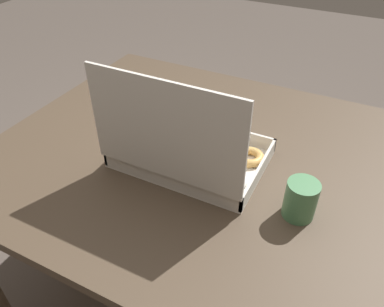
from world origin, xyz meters
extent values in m
plane|color=#564C44|center=(0.00, 0.00, 0.00)|extent=(8.00, 8.00, 0.00)
cube|color=#4C3D2D|center=(0.00, 0.00, 0.69)|extent=(1.27, 1.02, 0.03)
cylinder|color=#4C3D2D|center=(0.59, -0.46, 0.34)|extent=(0.06, 0.06, 0.68)
cube|color=silver|center=(0.04, 0.04, 0.71)|extent=(0.41, 0.28, 0.01)
cube|color=beige|center=(0.04, -0.09, 0.74)|extent=(0.41, 0.01, 0.04)
cube|color=beige|center=(0.04, 0.18, 0.74)|extent=(0.41, 0.01, 0.04)
cube|color=beige|center=(-0.16, 0.04, 0.74)|extent=(0.01, 0.28, 0.04)
cube|color=beige|center=(0.24, 0.04, 0.74)|extent=(0.01, 0.28, 0.04)
cube|color=beige|center=(0.04, 0.19, 0.89)|extent=(0.41, 0.01, 0.27)
torus|color=tan|center=(-0.12, -0.02, 0.73)|extent=(0.08, 0.08, 0.02)
torus|color=black|center=(-0.02, -0.02, 0.73)|extent=(0.08, 0.08, 0.02)
torus|color=black|center=(0.09, -0.01, 0.73)|extent=(0.08, 0.08, 0.02)
torus|color=#9E6633|center=(0.19, -0.02, 0.73)|extent=(0.08, 0.08, 0.02)
ellipsoid|color=white|center=(-0.11, 0.11, 0.74)|extent=(0.08, 0.08, 0.04)
torus|color=white|center=(-0.01, 0.11, 0.73)|extent=(0.08, 0.08, 0.02)
torus|color=pink|center=(0.08, 0.11, 0.73)|extent=(0.08, 0.08, 0.02)
torus|color=pink|center=(0.18, 0.11, 0.73)|extent=(0.08, 0.08, 0.02)
cylinder|color=#4C8456|center=(-0.29, 0.12, 0.76)|extent=(0.08, 0.08, 0.10)
cylinder|color=black|center=(-0.29, 0.12, 0.80)|extent=(0.06, 0.06, 0.01)
camera|label=1|loc=(-0.34, 0.80, 1.39)|focal=35.00mm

